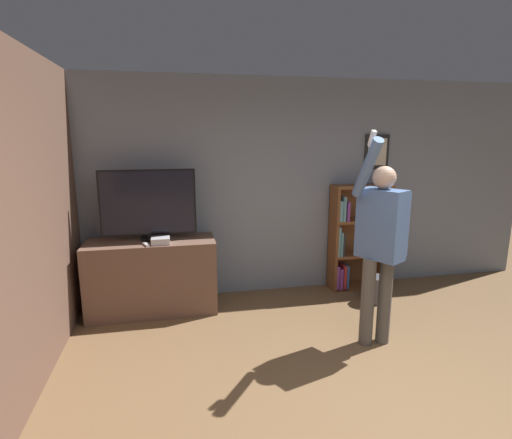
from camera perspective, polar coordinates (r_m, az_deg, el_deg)
The scene contains 9 objects.
wall_back at distance 5.12m, azimuth 4.14°, elevation 4.61°, with size 6.97×0.09×2.70m.
wall_side_brick at distance 3.65m, azimuth -29.52°, elevation 0.01°, with size 0.06×4.48×2.70m.
tv_ledge at distance 4.77m, azimuth -14.60°, elevation -7.86°, with size 1.43×0.55×0.84m.
television at distance 4.60m, azimuth -15.12°, elevation 2.14°, with size 1.05×0.22×0.80m.
game_console at distance 4.49m, azimuth -13.48°, elevation -2.95°, with size 0.20×0.17×0.07m.
remote_loose at distance 4.46m, azimuth -15.45°, elevation -3.46°, with size 0.08×0.14×0.02m.
bookshelf at distance 5.40m, azimuth 13.82°, elevation -2.81°, with size 0.77×0.28×1.38m.
person at distance 3.90m, azimuth 17.36°, elevation -2.75°, with size 0.56×0.57×2.05m.
waste_bin at distance 5.16m, azimuth 16.51°, elevation -9.48°, with size 0.27×0.27×0.32m.
Camera 1 is at (-1.38, -1.97, 2.01)m, focal length 28.00 mm.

